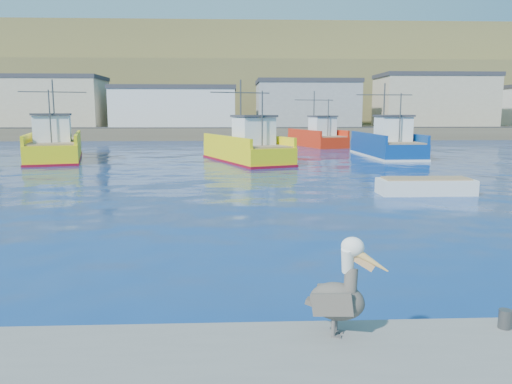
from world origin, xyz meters
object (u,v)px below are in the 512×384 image
skiff_mid (425,188)px  trawler_yellow_a (55,147)px  trawler_blue (387,145)px  trawler_yellow_b (247,149)px  boat_orange (318,137)px  pelican (340,293)px

skiff_mid → trawler_yellow_a: bearing=142.3°
trawler_yellow_a → trawler_blue: trawler_yellow_a is taller
trawler_yellow_a → trawler_yellow_b: trawler_yellow_a is taller
trawler_blue → boat_orange: trawler_blue is taller
trawler_yellow_b → boat_orange: (8.47, 17.44, 0.07)m
boat_orange → pelican: bearing=-99.2°
trawler_yellow_b → trawler_yellow_a: bearing=171.4°
pelican → trawler_blue: bearing=71.8°
boat_orange → pelican: size_ratio=6.31×
pelican → skiff_mid: bearing=64.7°
trawler_yellow_a → trawler_yellow_b: bearing=-8.6°
trawler_yellow_b → pelican: bearing=-89.0°
trawler_yellow_a → trawler_blue: bearing=3.6°
trawler_yellow_a → skiff_mid: (23.48, -18.18, -0.74)m
trawler_yellow_b → skiff_mid: (7.99, -15.83, -0.69)m
trawler_yellow_a → trawler_blue: 27.84m
trawler_blue → trawler_yellow_b: bearing=-161.5°
trawler_blue → boat_orange: 13.87m
trawler_yellow_a → skiff_mid: bearing=-37.7°
trawler_blue → skiff_mid: 20.41m
boat_orange → skiff_mid: size_ratio=2.19×
skiff_mid → boat_orange: bearing=89.2°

